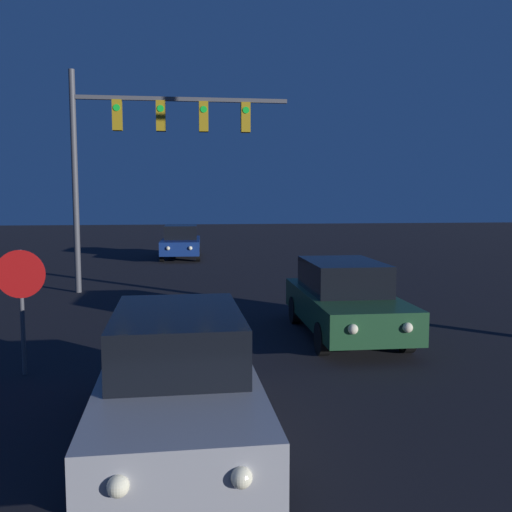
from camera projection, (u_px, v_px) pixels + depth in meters
car_near at (178, 378)px, 6.69m from camera, size 1.85×4.50×1.56m
car_mid at (344, 298)px, 11.91m from camera, size 1.84×4.49×1.56m
car_far at (181, 242)px, 26.97m from camera, size 1.92×4.52×1.56m
traffic_signal_mast at (144, 138)px, 17.17m from camera, size 6.52×0.30×6.63m
stop_sign at (21, 288)px, 9.20m from camera, size 0.78×0.07×2.06m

